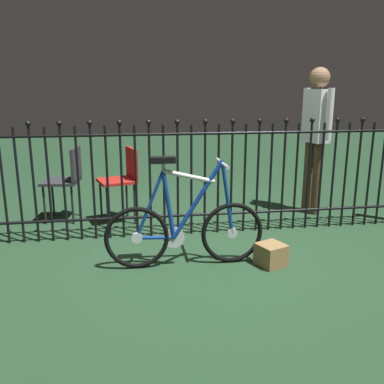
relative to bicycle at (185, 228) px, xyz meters
name	(u,v)px	position (x,y,z in m)	size (l,w,h in m)	color
ground_plane	(207,257)	(0.22, 0.15, -0.33)	(20.00, 20.00, 0.00)	#1F3D25
iron_fence	(189,175)	(0.15, 0.76, 0.28)	(4.81, 0.07, 1.22)	black
bicycle	(185,228)	(0.00, 0.00, 0.00)	(1.33, 0.40, 0.93)	black
chair_red	(123,176)	(-0.51, 1.28, 0.18)	(0.47, 0.46, 0.82)	black
chair_charcoal	(67,176)	(-1.12, 1.43, 0.17)	(0.43, 0.43, 0.82)	black
person_visitor	(316,128)	(1.70, 1.30, 0.67)	(0.25, 0.46, 1.68)	#4C3823
display_crate	(271,255)	(0.71, -0.11, -0.24)	(0.21, 0.21, 0.19)	olive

